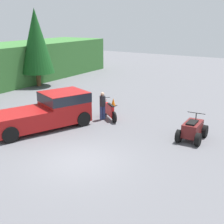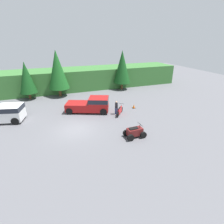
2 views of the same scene
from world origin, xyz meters
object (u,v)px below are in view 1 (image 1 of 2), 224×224
pickup_truck_red (50,110)px  traffic_cone (113,102)px  rider_person (103,105)px  dirt_bike (110,111)px  quad_atv (192,130)px

pickup_truck_red → traffic_cone: 5.71m
rider_person → dirt_bike: bearing=-97.6°
dirt_bike → quad_atv: size_ratio=0.92×
pickup_truck_red → dirt_bike: bearing=-12.0°
dirt_bike → traffic_cone: 2.89m
quad_atv → rider_person: bearing=84.4°
traffic_cone → rider_person: bearing=-160.8°
quad_atv → rider_person: 5.70m
rider_person → quad_atv: bearing=-153.0°
dirt_bike → traffic_cone: dirt_bike is taller
rider_person → traffic_cone: size_ratio=3.09×
pickup_truck_red → dirt_bike: pickup_truck_red is taller
dirt_bike → rider_person: size_ratio=1.09×
quad_atv → traffic_cone: bearing=62.0°
rider_person → traffic_cone: rider_person is taller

